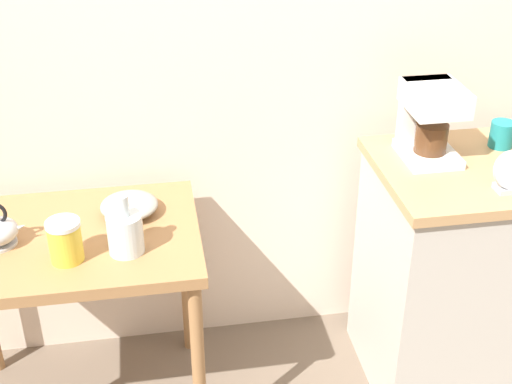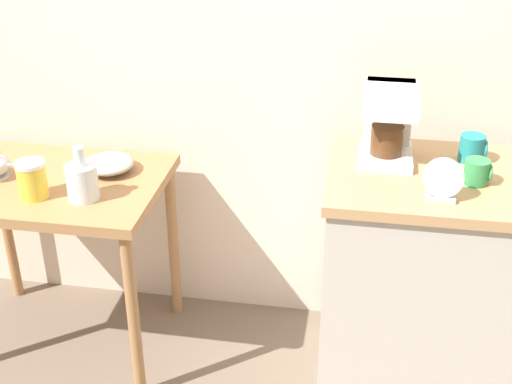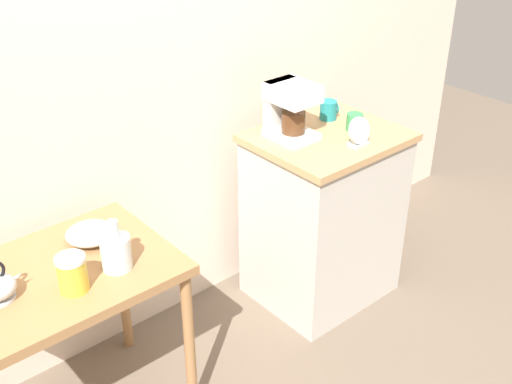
# 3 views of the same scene
# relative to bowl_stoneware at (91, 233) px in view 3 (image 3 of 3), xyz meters

# --- Properties ---
(ground_plane) EXTENTS (8.00, 8.00, 0.00)m
(ground_plane) POSITION_rel_bowl_stoneware_xyz_m (0.41, -0.10, -0.79)
(ground_plane) COLOR #6B5B4C
(back_wall) EXTENTS (4.40, 0.10, 2.80)m
(back_wall) POSITION_rel_bowl_stoneware_xyz_m (0.51, 0.31, 0.61)
(back_wall) COLOR beige
(back_wall) RESTS_ON ground_plane
(wooden_table) EXTENTS (0.84, 0.61, 0.76)m
(wooden_table) POSITION_rel_bowl_stoneware_xyz_m (-0.20, -0.10, -0.13)
(wooden_table) COLOR #9E7044
(wooden_table) RESTS_ON ground_plane
(kitchen_counter) EXTENTS (0.69, 0.58, 0.91)m
(kitchen_counter) POSITION_rel_bowl_stoneware_xyz_m (1.18, -0.13, -0.34)
(kitchen_counter) COLOR #BCB7AD
(kitchen_counter) RESTS_ON ground_plane
(bowl_stoneware) EXTENTS (0.19, 0.19, 0.06)m
(bowl_stoneware) POSITION_rel_bowl_stoneware_xyz_m (0.00, 0.00, 0.00)
(bowl_stoneware) COLOR #9E998C
(bowl_stoneware) RESTS_ON wooden_table
(glass_carafe_vase) EXTENTS (0.11, 0.11, 0.20)m
(glass_carafe_vase) POSITION_rel_bowl_stoneware_xyz_m (-0.01, -0.22, 0.04)
(glass_carafe_vase) COLOR silver
(glass_carafe_vase) RESTS_ON wooden_table
(canister_enamel) EXTENTS (0.10, 0.10, 0.14)m
(canister_enamel) POSITION_rel_bowl_stoneware_xyz_m (-0.19, -0.24, 0.03)
(canister_enamel) COLOR gold
(canister_enamel) RESTS_ON wooden_table
(coffee_maker) EXTENTS (0.18, 0.22, 0.26)m
(coffee_maker) POSITION_rel_bowl_stoneware_xyz_m (1.03, -0.02, 0.26)
(coffee_maker) COLOR white
(coffee_maker) RESTS_ON kitchen_counter
(mug_tall_green) EXTENTS (0.09, 0.08, 0.08)m
(mug_tall_green) POSITION_rel_bowl_stoneware_xyz_m (1.31, -0.17, 0.16)
(mug_tall_green) COLOR #338C4C
(mug_tall_green) RESTS_ON kitchen_counter
(mug_dark_teal) EXTENTS (0.09, 0.08, 0.09)m
(mug_dark_teal) POSITION_rel_bowl_stoneware_xyz_m (1.32, 0.00, 0.16)
(mug_dark_teal) COLOR teal
(mug_dark_teal) RESTS_ON kitchen_counter
(table_clock) EXTENTS (0.12, 0.06, 0.14)m
(table_clock) POSITION_rel_bowl_stoneware_xyz_m (1.19, -0.30, 0.17)
(table_clock) COLOR #B2B5BA
(table_clock) RESTS_ON kitchen_counter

